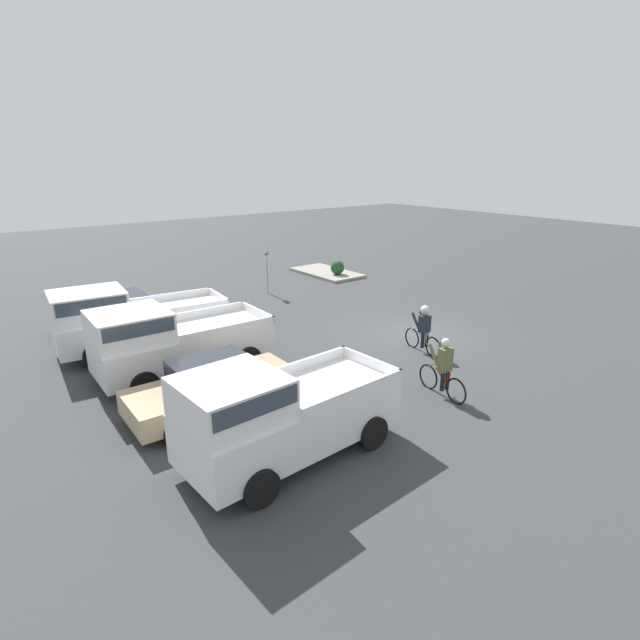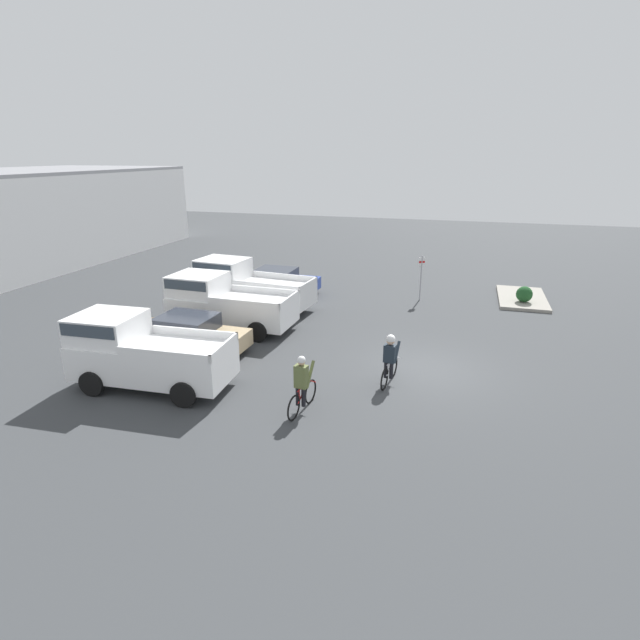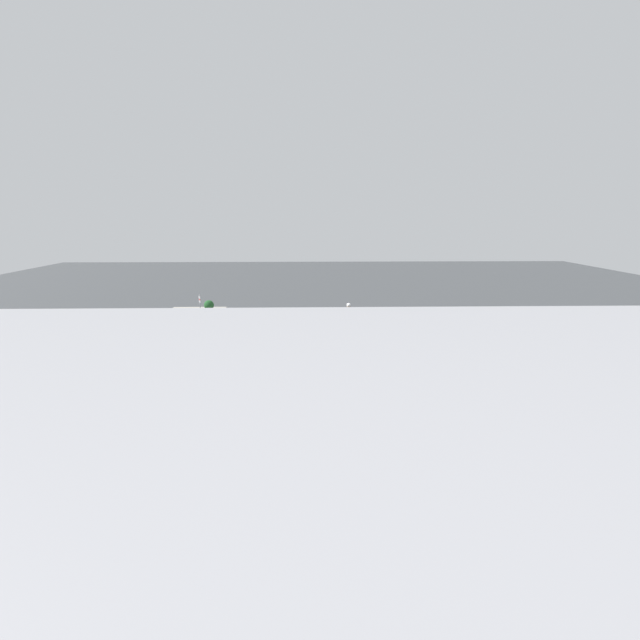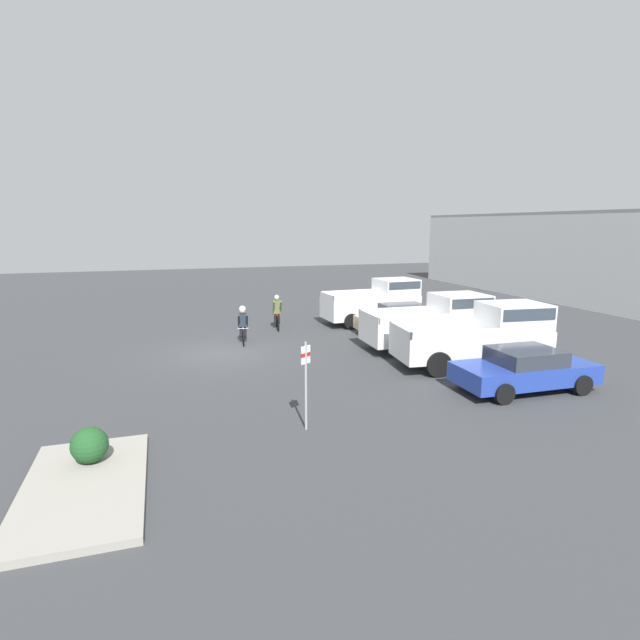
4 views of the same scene
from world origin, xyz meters
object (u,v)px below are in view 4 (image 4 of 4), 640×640
(pickup_truck_2, at_px, (484,334))
(sedan_1, at_px, (524,369))
(cyclist_0, at_px, (243,323))
(pickup_truck_0, at_px, (377,301))
(pickup_truck_1, at_px, (436,321))
(cyclist_1, at_px, (277,312))
(fire_lane_sign, at_px, (306,377))
(shrub, at_px, (89,445))
(sedan_0, at_px, (403,319))

(pickup_truck_2, bearing_deg, sedan_1, -10.39)
(pickup_truck_2, height_order, cyclist_0, pickup_truck_2)
(pickup_truck_0, distance_m, sedan_1, 11.23)
(pickup_truck_1, relative_size, cyclist_1, 2.85)
(pickup_truck_2, xyz_separation_m, fire_lane_sign, (3.60, -7.75, 0.20))
(cyclist_0, distance_m, shrub, 11.41)
(pickup_truck_1, distance_m, pickup_truck_2, 2.86)
(pickup_truck_1, height_order, cyclist_0, pickup_truck_1)
(pickup_truck_2, height_order, fire_lane_sign, same)
(cyclist_1, relative_size, fire_lane_sign, 0.80)
(pickup_truck_0, relative_size, fire_lane_sign, 2.20)
(cyclist_1, bearing_deg, shrub, -28.47)
(sedan_0, relative_size, cyclist_1, 2.42)
(sedan_1, xyz_separation_m, fire_lane_sign, (0.85, -7.25, 0.69))
(pickup_truck_1, height_order, fire_lane_sign, fire_lane_sign)
(cyclist_1, bearing_deg, sedan_0, 60.86)
(pickup_truck_0, relative_size, cyclist_1, 2.75)
(sedan_0, bearing_deg, pickup_truck_1, 0.10)
(cyclist_0, bearing_deg, pickup_truck_2, 51.63)
(pickup_truck_0, xyz_separation_m, sedan_0, (2.82, 0.07, -0.46))
(sedan_1, bearing_deg, pickup_truck_2, 169.61)
(pickup_truck_2, bearing_deg, cyclist_0, -128.37)
(pickup_truck_2, distance_m, cyclist_0, 9.88)
(pickup_truck_2, distance_m, cyclist_1, 10.33)
(pickup_truck_0, distance_m, pickup_truck_2, 8.48)
(shrub, bearing_deg, fire_lane_sign, 96.81)
(cyclist_1, distance_m, fire_lane_sign, 12.42)
(sedan_1, distance_m, shrub, 12.20)
(pickup_truck_0, distance_m, cyclist_0, 7.73)
(pickup_truck_0, height_order, fire_lane_sign, pickup_truck_0)
(pickup_truck_1, bearing_deg, fire_lane_sign, -49.11)
(cyclist_1, xyz_separation_m, shrub, (12.81, -6.95, -0.30))
(cyclist_1, bearing_deg, pickup_truck_0, 88.25)
(cyclist_0, bearing_deg, fire_lane_sign, -0.06)
(pickup_truck_1, xyz_separation_m, pickup_truck_2, (2.84, 0.31, 0.03))
(pickup_truck_2, xyz_separation_m, cyclist_1, (-8.63, -5.66, -0.34))
(pickup_truck_2, relative_size, cyclist_1, 3.13)
(pickup_truck_0, height_order, cyclist_1, pickup_truck_0)
(cyclist_0, relative_size, cyclist_1, 0.97)
(pickup_truck_2, bearing_deg, shrub, -71.65)
(cyclist_0, bearing_deg, pickup_truck_1, 66.10)
(sedan_0, height_order, pickup_truck_2, pickup_truck_2)
(sedan_0, height_order, fire_lane_sign, fire_lane_sign)
(cyclist_1, distance_m, shrub, 14.58)
(sedan_0, bearing_deg, cyclist_1, -119.14)
(pickup_truck_0, xyz_separation_m, shrub, (12.65, -12.23, -0.63))
(sedan_0, xyz_separation_m, sedan_1, (8.40, -0.19, -0.03))
(sedan_1, bearing_deg, pickup_truck_0, 179.39)
(cyclist_1, height_order, fire_lane_sign, fire_lane_sign)
(pickup_truck_2, relative_size, sedan_1, 1.31)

